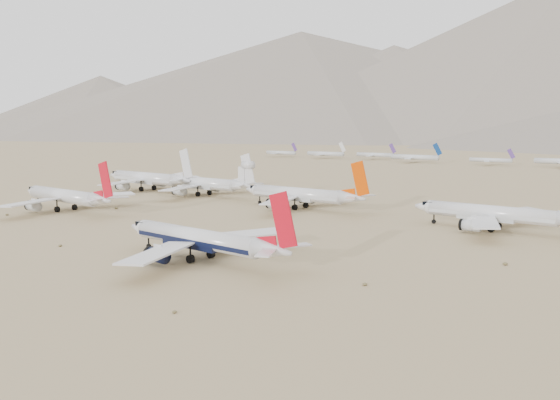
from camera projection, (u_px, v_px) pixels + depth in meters
The scene contains 8 objects.
ground at pixel (251, 265), 105.40m from camera, with size 7000.00×7000.00×0.00m, color #9B835A.
main_airliner at pixel (203, 240), 107.82m from camera, with size 43.99×42.97×15.52m.
second_airliner at pixel (67, 197), 174.23m from camera, with size 47.83×46.75×16.96m.
row2_gold_tail at pixel (498, 214), 140.30m from camera, with size 43.74×42.78×15.57m.
row2_orange_tail at pixel (302, 195), 179.09m from camera, with size 47.09×46.07×16.80m.
row2_white_trijet at pixel (206, 183), 214.91m from camera, with size 49.56×48.44×17.56m.
row2_white_twin at pixel (148, 179), 233.30m from camera, with size 52.41×51.28×18.73m.
desert_scrub at pixel (96, 282), 92.09m from camera, with size 247.37×121.67×0.63m.
Camera 1 is at (69.84, -75.86, 25.82)m, focal length 35.00 mm.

